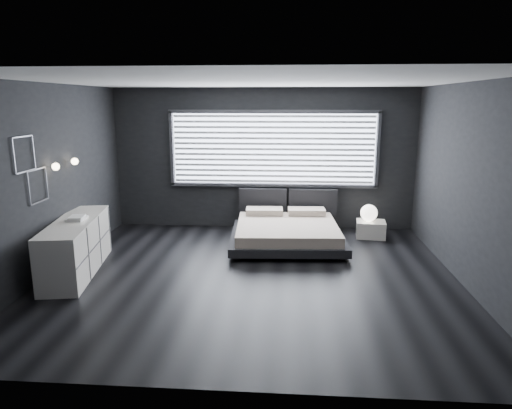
{
  "coord_description": "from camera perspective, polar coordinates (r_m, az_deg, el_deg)",
  "views": [
    {
      "loc": [
        0.54,
        -6.33,
        2.53
      ],
      "look_at": [
        0.0,
        0.85,
        0.9
      ],
      "focal_mm": 32.0,
      "sensor_mm": 36.0,
      "label": 1
    }
  ],
  "objects": [
    {
      "name": "orb_lamp",
      "position": [
        8.89,
        13.93,
        -1.02
      ],
      "size": [
        0.32,
        0.32,
        0.32
      ],
      "primitive_type": "sphere",
      "color": "white",
      "rests_on": "nightstand"
    },
    {
      "name": "wall_art_upper",
      "position": [
        6.8,
        -26.99,
        5.63
      ],
      "size": [
        0.01,
        0.48,
        0.48
      ],
      "color": "#47474C",
      "rests_on": "ground"
    },
    {
      "name": "window",
      "position": [
        9.08,
        2.15,
        6.93
      ],
      "size": [
        4.14,
        0.09,
        1.52
      ],
      "color": "white",
      "rests_on": "ground"
    },
    {
      "name": "sconce_far",
      "position": [
        7.83,
        -21.74,
        5.03
      ],
      "size": [
        0.18,
        0.11,
        0.11
      ],
      "color": "silver",
      "rests_on": "ground"
    },
    {
      "name": "dresser",
      "position": [
        7.4,
        -21.51,
        -4.88
      ],
      "size": [
        0.89,
        2.07,
        0.8
      ],
      "color": "silver",
      "rests_on": "ground"
    },
    {
      "name": "sconce_near",
      "position": [
        7.3,
        -23.77,
        4.35
      ],
      "size": [
        0.18,
        0.11,
        0.11
      ],
      "color": "silver",
      "rests_on": "ground"
    },
    {
      "name": "book_stack",
      "position": [
        7.31,
        -21.49,
        -1.58
      ],
      "size": [
        0.25,
        0.33,
        0.06
      ],
      "color": "silver",
      "rests_on": "dresser"
    },
    {
      "name": "bed",
      "position": [
        8.24,
        3.88,
        -3.41
      ],
      "size": [
        2.09,
        2.01,
        0.51
      ],
      "color": "black",
      "rests_on": "ground"
    },
    {
      "name": "room",
      "position": [
        6.45,
        -0.57,
        2.67
      ],
      "size": [
        6.04,
        6.0,
        2.8
      ],
      "color": "black",
      "rests_on": "ground"
    },
    {
      "name": "nightstand",
      "position": [
        8.96,
        14.13,
        -3.0
      ],
      "size": [
        0.58,
        0.5,
        0.31
      ],
      "primitive_type": "cube",
      "rotation": [
        0.0,
        0.0,
        -0.11
      ],
      "color": "silver",
      "rests_on": "ground"
    },
    {
      "name": "headboard",
      "position": [
        9.18,
        3.99,
        0.4
      ],
      "size": [
        1.96,
        0.16,
        0.52
      ],
      "color": "black",
      "rests_on": "ground"
    },
    {
      "name": "wall_art_lower",
      "position": [
        7.08,
        -25.58,
        2.14
      ],
      "size": [
        0.01,
        0.48,
        0.48
      ],
      "color": "#47474C",
      "rests_on": "ground"
    }
  ]
}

